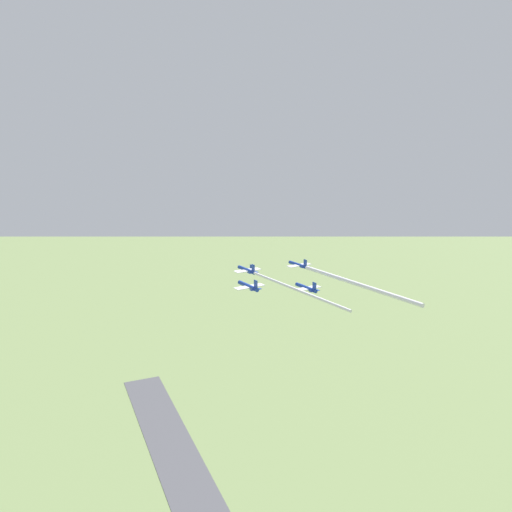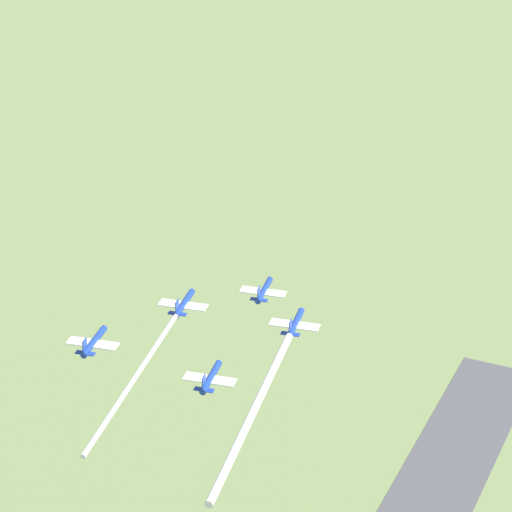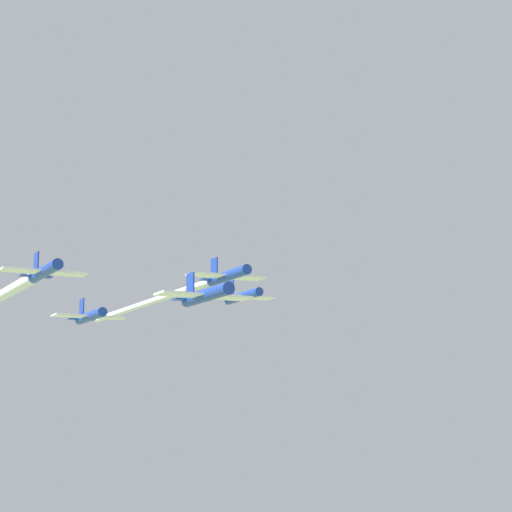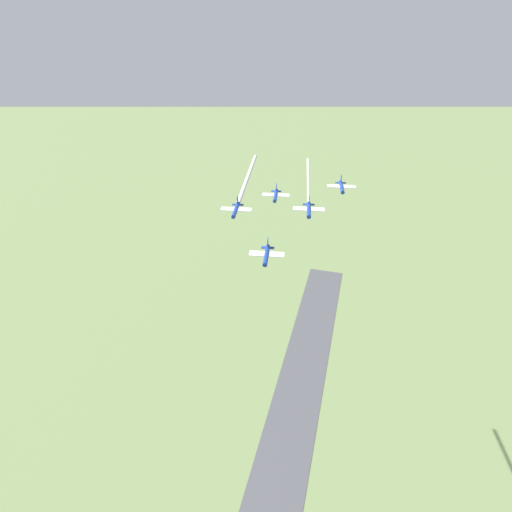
% 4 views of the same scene
% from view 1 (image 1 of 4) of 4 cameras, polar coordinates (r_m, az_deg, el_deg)
% --- Properties ---
extents(jet_0, '(8.77, 8.37, 2.93)m').
position_cam_1_polar(jet_0, '(165.39, -1.14, -1.58)').
color(jet_0, '#19389E').
extents(jet_1, '(8.77, 8.37, 2.93)m').
position_cam_1_polar(jet_1, '(146.10, -1.00, -1.62)').
color(jet_1, '#19389E').
extents(jet_2, '(8.77, 8.37, 2.93)m').
position_cam_1_polar(jet_2, '(156.84, 4.91, -1.02)').
color(jet_2, '#19389E').
extents(jet_3, '(8.77, 8.37, 2.93)m').
position_cam_1_polar(jet_3, '(127.91, -0.82, -3.48)').
color(jet_3, '#19389E').
extents(jet_4, '(8.77, 8.37, 2.93)m').
position_cam_1_polar(jet_4, '(139.44, 5.84, -3.65)').
color(jet_4, '#19389E').
extents(smoke_trail_1, '(39.32, 6.08, 0.73)m').
position_cam_1_polar(smoke_trail_1, '(127.21, 4.66, -3.86)').
color(smoke_trail_1, white).
extents(smoke_trail_2, '(43.57, 7.08, 1.17)m').
position_cam_1_polar(smoke_trail_2, '(137.95, 11.48, -3.17)').
color(smoke_trail_2, white).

